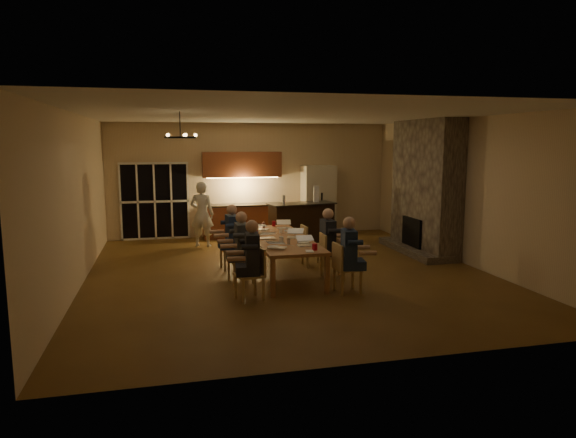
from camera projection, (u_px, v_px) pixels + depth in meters
The scene contains 45 objects.
floor at pixel (288, 273), 10.59m from camera, with size 9.00×9.00×0.00m, color brown.
back_wall at pixel (251, 180), 14.70m from camera, with size 8.00×0.04×3.20m, color beige.
left_wall at pixel (76, 201), 9.42m from camera, with size 0.04×9.00×3.20m, color beige.
right_wall at pixel (465, 191), 11.28m from camera, with size 0.04×9.00×3.20m, color beige.
ceiling at pixel (288, 114), 10.11m from camera, with size 8.00×9.00×0.04m, color white.
french_doors at pixel (155, 202), 14.10m from camera, with size 1.86×0.08×2.10m, color black.
fireplace at pixel (425, 187), 12.36m from camera, with size 0.58×2.50×3.20m, color #776D5D.
kitchenette at pixel (243, 195), 14.38m from camera, with size 2.24×0.68×2.40m, color brown, non-canonical shape.
refrigerator at pixel (318, 200), 14.87m from camera, with size 0.90×0.68×2.00m, color beige.
dining_table at pixel (281, 256), 10.44m from camera, with size 1.10×3.22×0.75m, color #AB6F44.
bar_island at pixel (301, 223), 13.58m from camera, with size 1.76×0.68×1.08m, color black.
chair_left_near at pixel (249, 274), 8.70m from camera, with size 0.44×0.44×0.89m, color tan, non-canonical shape.
chair_left_mid at pixel (240, 259), 9.80m from camera, with size 0.44×0.44×0.89m, color tan, non-canonical shape.
chair_left_far at pixel (231, 248), 10.86m from camera, with size 0.44×0.44×0.89m, color tan, non-canonical shape.
chair_right_near at pixel (348, 268), 9.15m from camera, with size 0.44×0.44×0.89m, color tan, non-canonical shape.
chair_right_mid at pixel (333, 256), 10.12m from camera, with size 0.44×0.44×0.89m, color tan, non-canonical shape.
chair_right_far at pixel (313, 245), 11.13m from camera, with size 0.44×0.44×0.89m, color tan, non-canonical shape.
person_left_near at pixel (252, 260), 8.65m from camera, with size 0.60×0.60×1.38m, color #21242B, non-canonical shape.
person_right_near at pixel (349, 256), 9.02m from camera, with size 0.60×0.60×1.38m, color navy, non-canonical shape.
person_left_mid at pixel (242, 248), 9.70m from camera, with size 0.60×0.60×1.38m, color #3E4249, non-canonical shape.
person_right_mid at pixel (328, 243), 10.15m from camera, with size 0.60×0.60×1.38m, color #21242B, non-canonical shape.
person_left_far at pixel (232, 237), 10.80m from camera, with size 0.60×0.60×1.38m, color navy, non-canonical shape.
standing_person at pixel (202, 214), 13.14m from camera, with size 0.61×0.40×1.68m, color silver.
chandelier at pixel (180, 137), 9.08m from camera, with size 0.56×0.56×0.03m, color black.
laptop_a at pixel (277, 242), 9.34m from camera, with size 0.32×0.28×0.23m, color silver, non-canonical shape.
laptop_b at pixel (306, 240), 9.56m from camera, with size 0.32×0.28×0.23m, color silver, non-canonical shape.
laptop_c at pixel (267, 233), 10.29m from camera, with size 0.32×0.28×0.23m, color silver, non-canonical shape.
laptop_d at pixel (295, 232), 10.37m from camera, with size 0.32×0.28×0.23m, color silver, non-canonical shape.
laptop_e at pixel (261, 225), 11.33m from camera, with size 0.32×0.28×0.23m, color silver, non-canonical shape.
laptop_f at pixel (284, 223), 11.51m from camera, with size 0.32×0.28×0.23m, color silver, non-canonical shape.
mug_front at pixel (281, 239), 9.96m from camera, with size 0.09×0.09×0.10m, color white.
mug_mid at pixel (281, 231), 10.88m from camera, with size 0.07×0.07×0.10m, color white.
mug_back at pixel (257, 230), 11.05m from camera, with size 0.09×0.09×0.10m, color white.
redcup_near at pixel (315, 247), 9.18m from camera, with size 0.09×0.09×0.12m, color #B40C1D.
redcup_mid at pixel (256, 233), 10.62m from camera, with size 0.08×0.08×0.12m, color #B40C1D.
redcup_far at pixel (274, 224), 11.80m from camera, with size 0.08×0.08×0.12m, color #B40C1D.
can_silver at pixel (289, 241), 9.69m from camera, with size 0.06×0.06×0.12m, color #B2B2B7.
can_cola at pixel (264, 225), 11.63m from camera, with size 0.06×0.06×0.12m, color #3F0F0C.
can_right at pixel (295, 231), 10.82m from camera, with size 0.07×0.07×0.12m, color #B2B2B7.
plate_near at pixel (303, 242), 9.86m from camera, with size 0.24×0.24×0.02m, color white.
plate_left at pixel (274, 247), 9.43m from camera, with size 0.24×0.24×0.02m, color white.
plate_far at pixel (290, 231), 11.15m from camera, with size 0.26×0.26×0.02m, color white.
notepad at pixel (310, 251), 9.07m from camera, with size 0.14×0.20×0.01m, color white.
bar_bottle at pixel (284, 200), 13.20m from camera, with size 0.07×0.07×0.24m, color #99999E.
bar_blender at pixel (316, 194), 13.71m from camera, with size 0.14×0.14×0.43m, color silver.
Camera 1 is at (-2.41, -10.02, 2.66)m, focal length 32.00 mm.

